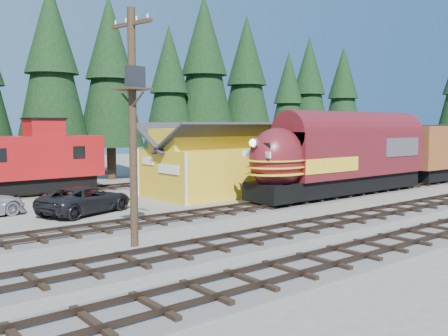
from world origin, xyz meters
TOP-DOWN VIEW (x-y plane):
  - ground at (0.00, 0.00)m, footprint 120.00×120.00m
  - track_siding at (10.00, 4.00)m, footprint 68.00×3.20m
  - track_spur at (-10.00, 18.00)m, footprint 32.00×3.20m
  - depot at (-0.00, 10.50)m, footprint 12.80×7.00m
  - conifer_backdrop at (4.00, 23.74)m, footprint 81.15×21.89m
  - locomotive at (4.51, 4.00)m, footprint 16.90×3.36m
  - caboose at (-12.05, 18.00)m, footprint 9.94×2.88m
  - utility_pole at (-13.57, 0.35)m, footprint 1.43×2.39m
  - pickup_truck_a at (-11.95, 9.06)m, footprint 6.34×4.50m

SIDE VIEW (x-z plane):
  - ground at x=0.00m, z-range 0.00..0.00m
  - track_siding at x=10.00m, z-range -0.11..0.22m
  - track_spur at x=-10.00m, z-range -0.11..0.22m
  - pickup_truck_a at x=-11.95m, z-range 0.00..1.60m
  - caboose at x=-12.05m, z-range -0.02..5.15m
  - locomotive at x=4.51m, z-range 0.37..4.96m
  - depot at x=0.00m, z-range 0.31..5.61m
  - utility_pole at x=-13.57m, z-range 0.70..10.58m
  - conifer_backdrop at x=4.00m, z-range 1.88..18.49m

